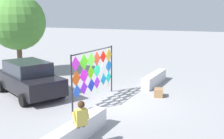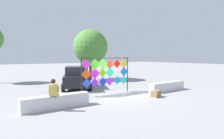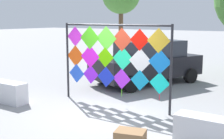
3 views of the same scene
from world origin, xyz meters
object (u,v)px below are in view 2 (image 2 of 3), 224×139
at_px(parked_car, 77,77).
at_px(tree_palm_like, 90,46).
at_px(kite_display_rack, 106,71).
at_px(cardboard_box_large, 156,94).
at_px(seated_vendor, 54,92).

distance_m(parked_car, tree_palm_like, 6.12).
relative_size(parked_car, tree_palm_like, 0.89).
distance_m(kite_display_rack, cardboard_box_large, 3.55).
bearing_deg(seated_vendor, cardboard_box_large, -6.17).
relative_size(kite_display_rack, parked_car, 0.77).
bearing_deg(tree_palm_like, kite_display_rack, -110.17).
xyz_separation_m(seated_vendor, parked_car, (3.48, 5.39, -0.00)).
bearing_deg(cardboard_box_large, tree_palm_like, 85.77).
distance_m(cardboard_box_large, tree_palm_like, 10.86).
bearing_deg(cardboard_box_large, seated_vendor, 173.83).
bearing_deg(kite_display_rack, cardboard_box_large, -50.89).
distance_m(kite_display_rack, seated_vendor, 4.56).
bearing_deg(kite_display_rack, seated_vendor, -155.36).
xyz_separation_m(kite_display_rack, cardboard_box_large, (2.07, -2.55, -1.34)).
relative_size(seated_vendor, parked_car, 0.31).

